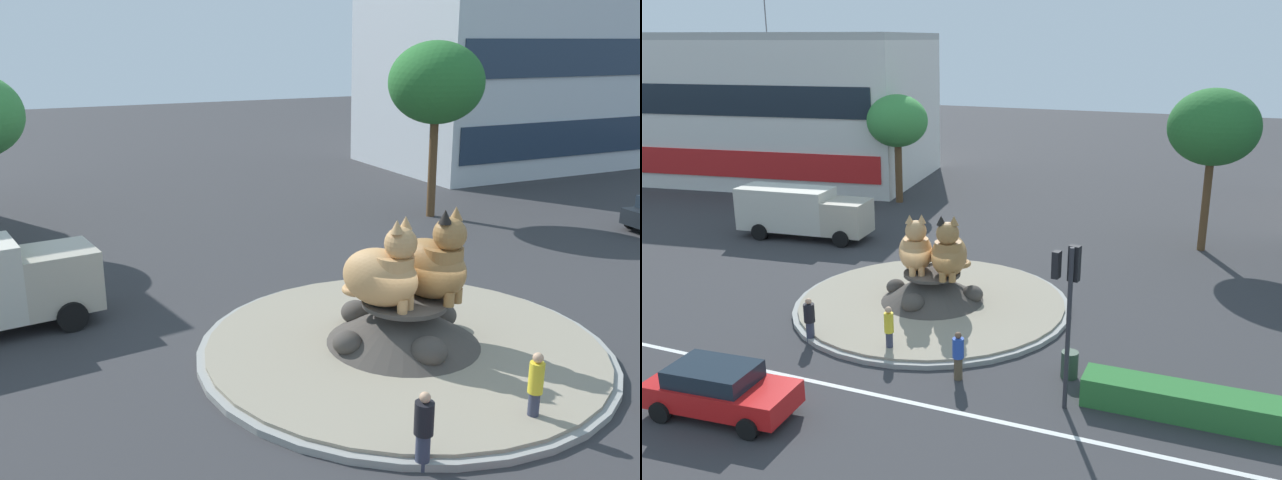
{
  "view_description": "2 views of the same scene",
  "coord_description": "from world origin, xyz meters",
  "views": [
    {
      "loc": [
        -10.09,
        -14.7,
        8.3
      ],
      "look_at": [
        -0.82,
        3.42,
        2.45
      ],
      "focal_mm": 39.12,
      "sensor_mm": 36.0,
      "label": 1
    },
    {
      "loc": [
        10.86,
        -23.52,
        10.63
      ],
      "look_at": [
        0.89,
        1.06,
        2.66
      ],
      "focal_mm": 37.81,
      "sensor_mm": 36.0,
      "label": 2
    }
  ],
  "objects": [
    {
      "name": "pedestrian_yellow_shirt",
      "position": [
        0.43,
        -4.55,
        0.95
      ],
      "size": [
        0.33,
        0.33,
        1.78
      ],
      "rotation": [
        0.0,
        0.0,
        4.96
      ],
      "color": "#33384C",
      "rests_on": "ground"
    },
    {
      "name": "cat_statue_calico",
      "position": [
        -0.7,
        -0.03,
        2.4
      ],
      "size": [
        2.24,
        2.84,
        2.48
      ],
      "rotation": [
        0.0,
        0.0,
        -1.07
      ],
      "color": "tan",
      "rests_on": "roundabout_island"
    },
    {
      "name": "roundabout_island",
      "position": [
        -0.0,
        0.0,
        0.45
      ],
      "size": [
        11.3,
        11.3,
        1.49
      ],
      "color": "gray",
      "rests_on": "ground"
    },
    {
      "name": "pedestrian_black_shirt",
      "position": [
        -2.7,
        -4.77,
        0.89
      ],
      "size": [
        0.4,
        0.4,
        1.7
      ],
      "rotation": [
        0.0,
        0.0,
        1.59
      ],
      "color": "#33384C",
      "rests_on": "ground"
    },
    {
      "name": "broadleaf_tree_behind_island",
      "position": [
        9.82,
        12.34,
        6.35
      ],
      "size": [
        4.5,
        4.5,
        8.31
      ],
      "color": "brown",
      "rests_on": "ground"
    },
    {
      "name": "ground_plane",
      "position": [
        0.0,
        0.0,
        0.0
      ],
      "size": [
        160.0,
        160.0,
        0.0
      ],
      "primitive_type": "plane",
      "color": "#333335"
    },
    {
      "name": "cat_statue_tabby",
      "position": [
        0.81,
        -0.12,
        2.45
      ],
      "size": [
        2.08,
        2.94,
        2.61
      ],
      "rotation": [
        0.0,
        0.0,
        -1.25
      ],
      "color": "#9E703D",
      "rests_on": "roundabout_island"
    }
  ]
}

